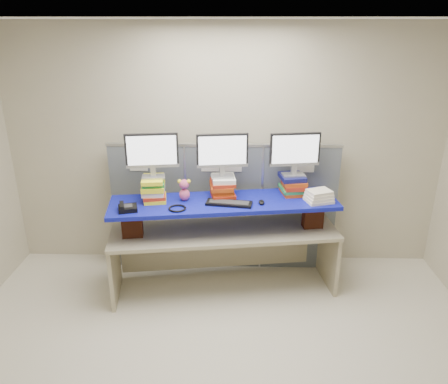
{
  "coord_description": "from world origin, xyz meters",
  "views": [
    {
      "loc": [
        0.12,
        -2.84,
        2.8
      ],
      "look_at": [
        0.01,
        1.31,
        1.15
      ],
      "focal_mm": 35.0,
      "sensor_mm": 36.0,
      "label": 1
    }
  ],
  "objects_px": {
    "monitor_left": "(152,153)",
    "keyboard": "(229,203)",
    "monitor_right": "(295,152)",
    "desk_phone": "(127,208)",
    "monitor_center": "(222,153)",
    "blue_board": "(224,203)",
    "desk": "(224,241)"
  },
  "relations": [
    {
      "from": "desk",
      "to": "monitor_left",
      "type": "bearing_deg",
      "value": 170.52
    },
    {
      "from": "monitor_left",
      "to": "monitor_center",
      "type": "height_order",
      "value": "monitor_left"
    },
    {
      "from": "monitor_center",
      "to": "keyboard",
      "type": "distance_m",
      "value": 0.52
    },
    {
      "from": "keyboard",
      "to": "monitor_left",
      "type": "bearing_deg",
      "value": -179.22
    },
    {
      "from": "monitor_right",
      "to": "monitor_center",
      "type": "bearing_deg",
      "value": 180.0
    },
    {
      "from": "monitor_left",
      "to": "monitor_right",
      "type": "height_order",
      "value": "monitor_left"
    },
    {
      "from": "monitor_left",
      "to": "keyboard",
      "type": "bearing_deg",
      "value": -15.87
    },
    {
      "from": "blue_board",
      "to": "monitor_center",
      "type": "height_order",
      "value": "monitor_center"
    },
    {
      "from": "monitor_left",
      "to": "keyboard",
      "type": "height_order",
      "value": "monitor_left"
    },
    {
      "from": "blue_board",
      "to": "monitor_left",
      "type": "distance_m",
      "value": 0.89
    },
    {
      "from": "monitor_center",
      "to": "monitor_right",
      "type": "height_order",
      "value": "monitor_center"
    },
    {
      "from": "monitor_center",
      "to": "keyboard",
      "type": "relative_size",
      "value": 1.09
    },
    {
      "from": "keyboard",
      "to": "desk_phone",
      "type": "height_order",
      "value": "desk_phone"
    },
    {
      "from": "desk",
      "to": "monitor_right",
      "type": "distance_m",
      "value": 1.21
    },
    {
      "from": "monitor_right",
      "to": "keyboard",
      "type": "height_order",
      "value": "monitor_right"
    },
    {
      "from": "desk_phone",
      "to": "keyboard",
      "type": "bearing_deg",
      "value": -5.62
    },
    {
      "from": "monitor_center",
      "to": "keyboard",
      "type": "bearing_deg",
      "value": -78.24
    },
    {
      "from": "monitor_left",
      "to": "monitor_right",
      "type": "relative_size",
      "value": 1.0
    },
    {
      "from": "desk_phone",
      "to": "blue_board",
      "type": "bearing_deg",
      "value": 0.02
    },
    {
      "from": "desk",
      "to": "desk_phone",
      "type": "xyz_separation_m",
      "value": [
        -0.94,
        -0.26,
        0.5
      ]
    },
    {
      "from": "monitor_left",
      "to": "keyboard",
      "type": "xyz_separation_m",
      "value": [
        0.77,
        -0.11,
        -0.49
      ]
    },
    {
      "from": "monitor_center",
      "to": "desk_phone",
      "type": "height_order",
      "value": "monitor_center"
    },
    {
      "from": "monitor_right",
      "to": "desk_phone",
      "type": "distance_m",
      "value": 1.8
    },
    {
      "from": "monitor_center",
      "to": "monitor_left",
      "type": "bearing_deg",
      "value": -180.0
    },
    {
      "from": "monitor_left",
      "to": "monitor_right",
      "type": "distance_m",
      "value": 1.46
    },
    {
      "from": "desk_phone",
      "to": "monitor_left",
      "type": "bearing_deg",
      "value": 36.03
    },
    {
      "from": "desk",
      "to": "blue_board",
      "type": "height_order",
      "value": "blue_board"
    },
    {
      "from": "desk_phone",
      "to": "desk",
      "type": "bearing_deg",
      "value": 0.02
    },
    {
      "from": "monitor_left",
      "to": "blue_board",
      "type": "bearing_deg",
      "value": -9.48
    },
    {
      "from": "desk",
      "to": "monitor_right",
      "type": "bearing_deg",
      "value": 8.95
    },
    {
      "from": "desk",
      "to": "blue_board",
      "type": "relative_size",
      "value": 1.05
    },
    {
      "from": "blue_board",
      "to": "keyboard",
      "type": "bearing_deg",
      "value": -66.78
    }
  ]
}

